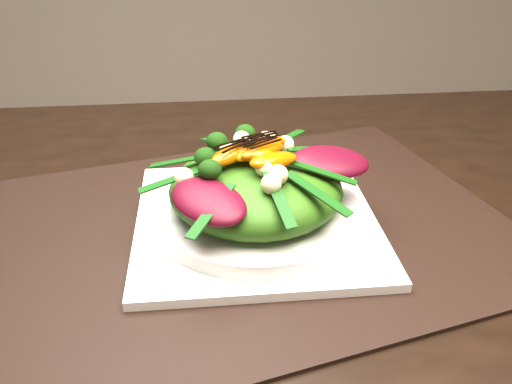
{
  "coord_description": "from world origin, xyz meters",
  "views": [
    {
      "loc": [
        -0.0,
        -0.49,
        1.09
      ],
      "look_at": [
        0.05,
        0.02,
        0.8
      ],
      "focal_mm": 38.0,
      "sensor_mm": 36.0,
      "label": 1
    }
  ],
  "objects": [
    {
      "name": "macadamia_nut",
      "position": [
        0.08,
        -0.01,
        0.84
      ],
      "size": [
        0.02,
        0.02,
        0.02
      ],
      "primitive_type": "sphere",
      "rotation": [
        0.0,
        0.0,
        0.09
      ],
      "color": "beige",
      "rests_on": "lettuce_mound"
    },
    {
      "name": "balsamic_drizzle",
      "position": [
        0.04,
        0.04,
        0.85
      ],
      "size": [
        0.04,
        0.01,
        0.0
      ],
      "primitive_type": "cube",
      "rotation": [
        0.0,
        0.0,
        0.16
      ],
      "color": "black",
      "rests_on": "orange_segment"
    },
    {
      "name": "salad_bowl",
      "position": [
        0.05,
        0.02,
        0.77
      ],
      "size": [
        0.3,
        0.3,
        0.02
      ],
      "primitive_type": "cylinder",
      "rotation": [
        0.0,
        0.0,
        0.41
      ],
      "color": "silver",
      "rests_on": "plate_base"
    },
    {
      "name": "lettuce_mound",
      "position": [
        0.05,
        0.02,
        0.8
      ],
      "size": [
        0.25,
        0.25,
        0.06
      ],
      "primitive_type": "ellipsoid",
      "rotation": [
        0.0,
        0.0,
        0.38
      ],
      "color": "#315E11",
      "rests_on": "salad_bowl"
    },
    {
      "name": "dining_table",
      "position": [
        0.0,
        0.0,
        0.73
      ],
      "size": [
        1.6,
        0.9,
        0.75
      ],
      "primitive_type": "cube",
      "color": "black",
      "rests_on": "floor"
    },
    {
      "name": "placemat",
      "position": [
        0.05,
        0.02,
        0.75
      ],
      "size": [
        0.64,
        0.54,
        0.0
      ],
      "primitive_type": "cube",
      "rotation": [
        0.0,
        0.0,
        0.24
      ],
      "color": "black",
      "rests_on": "dining_table"
    },
    {
      "name": "plate_base",
      "position": [
        0.05,
        0.02,
        0.76
      ],
      "size": [
        0.27,
        0.27,
        0.01
      ],
      "primitive_type": "cube",
      "rotation": [
        0.0,
        0.0,
        -0.0
      ],
      "color": "white",
      "rests_on": "placemat"
    },
    {
      "name": "broccoli_floret",
      "position": [
        -0.01,
        0.05,
        0.84
      ],
      "size": [
        0.04,
        0.04,
        0.03
      ],
      "primitive_type": "sphere",
      "rotation": [
        0.0,
        0.0,
        -0.24
      ],
      "color": "black",
      "rests_on": "lettuce_mound"
    },
    {
      "name": "orange_segment",
      "position": [
        0.04,
        0.04,
        0.84
      ],
      "size": [
        0.06,
        0.03,
        0.01
      ],
      "primitive_type": "ellipsoid",
      "rotation": [
        0.0,
        0.0,
        0.16
      ],
      "color": "#CC4D03",
      "rests_on": "lettuce_mound"
    },
    {
      "name": "radicchio_leaf",
      "position": [
        0.13,
        0.02,
        0.83
      ],
      "size": [
        0.09,
        0.06,
        0.02
      ],
      "primitive_type": "ellipsoid",
      "rotation": [
        0.0,
        0.0,
        0.01
      ],
      "color": "#420714",
      "rests_on": "lettuce_mound"
    }
  ]
}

